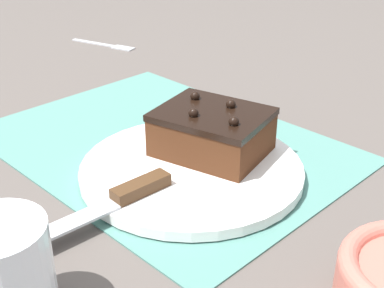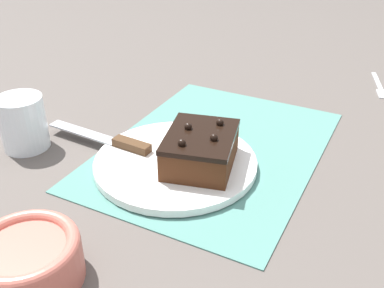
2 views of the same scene
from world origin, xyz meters
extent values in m
plane|color=#544C47|center=(0.00, 0.00, 0.00)|extent=(3.00, 3.00, 0.00)
cube|color=slate|center=(0.00, 0.00, 0.00)|extent=(0.46, 0.34, 0.00)
cylinder|color=white|center=(0.08, -0.03, 0.01)|extent=(0.26, 0.26, 0.01)
cube|color=#472614|center=(0.08, 0.01, 0.04)|extent=(0.15, 0.13, 0.05)
cube|color=black|center=(0.08, 0.01, 0.07)|extent=(0.15, 0.13, 0.01)
sphere|color=black|center=(0.03, 0.02, 0.07)|extent=(0.01, 0.01, 0.01)
sphere|color=black|center=(0.07, -0.01, 0.07)|extent=(0.01, 0.01, 0.01)
sphere|color=black|center=(0.08, 0.03, 0.07)|extent=(0.01, 0.01, 0.01)
sphere|color=black|center=(0.12, 0.00, 0.07)|extent=(0.01, 0.01, 0.01)
cube|color=#472D19|center=(0.09, -0.11, 0.02)|extent=(0.02, 0.07, 0.01)
cube|color=#B7BABF|center=(0.08, -0.22, 0.02)|extent=(0.03, 0.15, 0.00)
cylinder|color=white|center=(0.14, -0.29, 0.05)|extent=(0.08, 0.08, 0.09)
cylinder|color=#C66656|center=(0.36, -0.07, 0.02)|extent=(0.12, 0.12, 0.05)
torus|color=#C66656|center=(0.36, -0.07, 0.05)|extent=(0.12, 0.12, 0.02)
cube|color=#B7BABF|center=(-0.45, 0.21, 0.00)|extent=(0.10, 0.04, 0.01)
cube|color=#B7BABF|center=(-0.37, 0.23, 0.00)|extent=(0.05, 0.03, 0.01)
camera|label=1|loc=(0.47, -0.41, 0.32)|focal=50.00mm
camera|label=2|loc=(0.61, 0.27, 0.40)|focal=42.00mm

